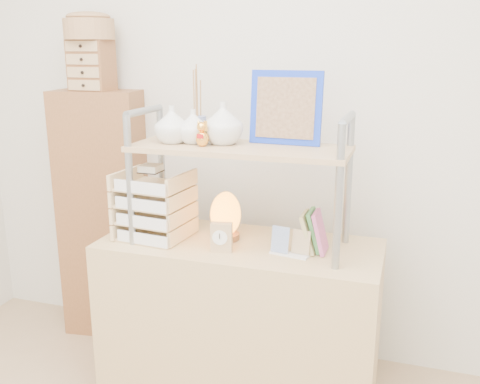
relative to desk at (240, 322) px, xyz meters
The scene contains 9 objects.
desk is the anchor object (origin of this frame).
cabinet 1.02m from the desk, 157.64° to the left, with size 0.45×0.24×1.35m, color brown.
hutch 0.82m from the desk, 169.61° to the left, with size 0.90×0.34×0.72m.
letter_tray 0.64m from the desk, behind, with size 0.29×0.28×0.33m.
salt_lamp 0.49m from the desk, 159.10° to the left, with size 0.14×0.13×0.21m.
desk_clock 0.45m from the desk, 108.40° to the right, with size 0.09×0.05×0.12m.
postcard_stand 0.48m from the desk, 16.59° to the right, with size 0.17×0.07×0.11m.
drawer_chest 1.46m from the desk, 158.86° to the left, with size 0.20×0.16×0.25m.
woven_basket 1.60m from the desk, 158.74° to the left, with size 0.25×0.25×0.10m, color #946A43.
Camera 1 is at (0.67, -0.85, 1.55)m, focal length 40.00 mm.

